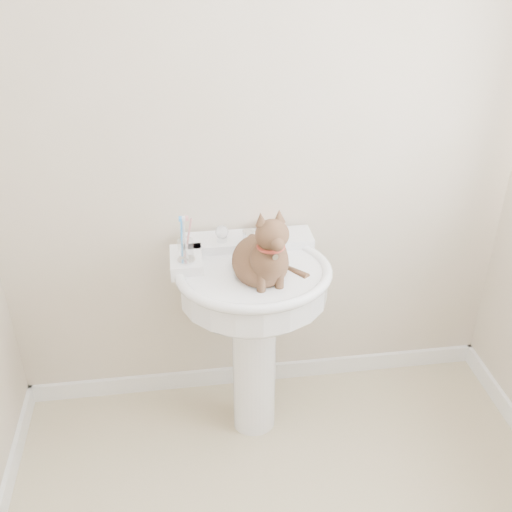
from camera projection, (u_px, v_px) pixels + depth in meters
name	position (u px, v px, depth m)	size (l,w,h in m)	color
wall_back	(260.00, 138.00, 2.36)	(2.20, 0.00, 2.50)	beige
baseboard_back	(259.00, 372.00, 2.96)	(2.20, 0.02, 0.09)	white
pedestal_sink	(253.00, 301.00, 2.39)	(0.63, 0.61, 0.86)	white
faucet	(249.00, 233.00, 2.41)	(0.28, 0.12, 0.14)	silver
soap_bar	(268.00, 227.00, 2.51)	(0.09, 0.06, 0.03)	orange
toothbrush_cup	(186.00, 250.00, 2.27)	(0.07, 0.07, 0.19)	silver
cat	(263.00, 258.00, 2.22)	(0.24, 0.30, 0.44)	brown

